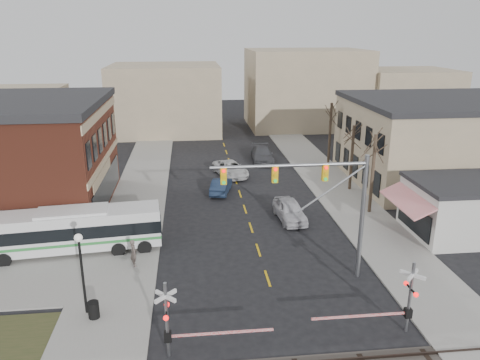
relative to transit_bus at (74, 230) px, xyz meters
name	(u,v)px	position (x,y,z in m)	size (l,w,h in m)	color
ground	(273,295)	(12.83, -7.11, -1.73)	(160.00, 160.00, 0.00)	black
sidewalk_west	(141,190)	(3.33, 12.89, -1.67)	(5.00, 60.00, 0.12)	gray
sidewalk_east	(330,183)	(22.33, 12.89, -1.67)	(5.00, 60.00, 0.12)	gray
tan_building	(452,140)	(34.83, 12.89, 2.53)	(20.30, 15.30, 8.50)	gray
awning_shop	(466,208)	(28.80, -0.11, 0.43)	(9.74, 6.20, 4.30)	beige
tree_east_a	(372,174)	(23.33, 4.89, 1.76)	(0.28, 0.28, 6.75)	#382B21
tree_east_b	(352,158)	(23.63, 10.89, 1.54)	(0.28, 0.28, 6.30)	#382B21
tree_east_c	(330,135)	(23.83, 18.89, 1.99)	(0.28, 0.28, 7.20)	#382B21
transit_bus	(74,230)	(0.00, 0.00, 0.00)	(12.06, 3.82, 3.05)	silver
traffic_signal_mast	(322,193)	(15.97, -5.39, 3.98)	(9.42, 0.30, 8.00)	gray
rr_crossing_west	(176,320)	(7.30, -11.86, 0.24)	(5.60, 1.36, 4.00)	gray
rr_crossing_east	(402,299)	(18.71, -11.23, 0.24)	(5.60, 1.36, 4.00)	gray
street_lamp	(81,258)	(2.25, -7.87, 1.74)	(0.44, 0.44, 4.74)	black
trash_bin	(94,310)	(2.75, -8.40, -1.14)	(0.60, 0.60, 0.95)	black
car_a	(290,210)	(16.22, 4.15, -0.88)	(2.00, 4.98, 1.70)	#BBBABF
car_b	(221,186)	(11.06, 11.45, -1.01)	(1.52, 4.35, 1.43)	#17243B
car_c	(230,169)	(12.46, 16.83, -0.97)	(2.54, 5.51, 1.53)	beige
car_d	(262,155)	(16.72, 22.03, -0.88)	(2.39, 5.88, 1.71)	#3F3F44
pedestrian_near	(134,253)	(4.31, -2.66, -0.69)	(0.67, 0.44, 1.85)	#5F524C
pedestrian_far	(117,229)	(2.65, 1.36, -0.65)	(0.93, 0.73, 1.92)	#353D5C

